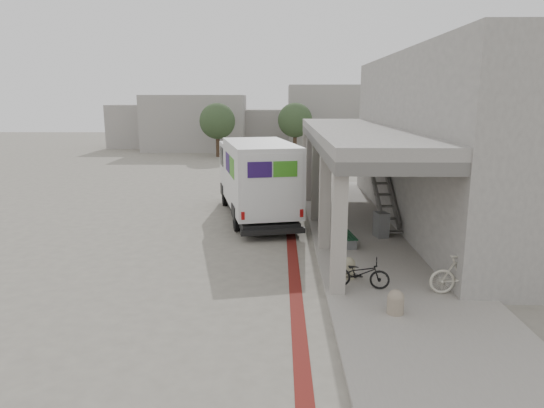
{
  "coord_description": "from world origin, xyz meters",
  "views": [
    {
      "loc": [
        0.54,
        -15.69,
        5.2
      ],
      "look_at": [
        0.29,
        0.76,
        1.6
      ],
      "focal_mm": 32.0,
      "sensor_mm": 36.0,
      "label": 1
    }
  ],
  "objects_px": {
    "utility_cabinet": "(381,225)",
    "bicycle_black": "(360,273)",
    "bench": "(347,236)",
    "fedex_truck": "(256,177)",
    "bicycle_cream": "(463,275)"
  },
  "relations": [
    {
      "from": "utility_cabinet",
      "to": "bicycle_black",
      "type": "distance_m",
      "value": 5.26
    },
    {
      "from": "bench",
      "to": "bicycle_black",
      "type": "xyz_separation_m",
      "value": [
        -0.2,
        -4.1,
        0.14
      ]
    },
    {
      "from": "fedex_truck",
      "to": "bench",
      "type": "relative_size",
      "value": 4.93
    },
    {
      "from": "fedex_truck",
      "to": "utility_cabinet",
      "type": "height_order",
      "value": "fedex_truck"
    },
    {
      "from": "utility_cabinet",
      "to": "bench",
      "type": "bearing_deg",
      "value": -160.23
    },
    {
      "from": "fedex_truck",
      "to": "bicycle_black",
      "type": "distance_m",
      "value": 9.2
    },
    {
      "from": "utility_cabinet",
      "to": "bicycle_cream",
      "type": "xyz_separation_m",
      "value": [
        1.05,
        -5.42,
        0.07
      ]
    },
    {
      "from": "fedex_truck",
      "to": "bench",
      "type": "distance_m",
      "value": 5.77
    },
    {
      "from": "bicycle_black",
      "to": "bench",
      "type": "bearing_deg",
      "value": 8.43
    },
    {
      "from": "bicycle_cream",
      "to": "utility_cabinet",
      "type": "bearing_deg",
      "value": 11.46
    },
    {
      "from": "fedex_truck",
      "to": "utility_cabinet",
      "type": "bearing_deg",
      "value": -47.93
    },
    {
      "from": "fedex_truck",
      "to": "bicycle_cream",
      "type": "height_order",
      "value": "fedex_truck"
    },
    {
      "from": "utility_cabinet",
      "to": "bicycle_cream",
      "type": "height_order",
      "value": "bicycle_cream"
    },
    {
      "from": "utility_cabinet",
      "to": "bicycle_cream",
      "type": "relative_size",
      "value": 0.53
    },
    {
      "from": "utility_cabinet",
      "to": "bicycle_black",
      "type": "relative_size",
      "value": 0.59
    }
  ]
}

